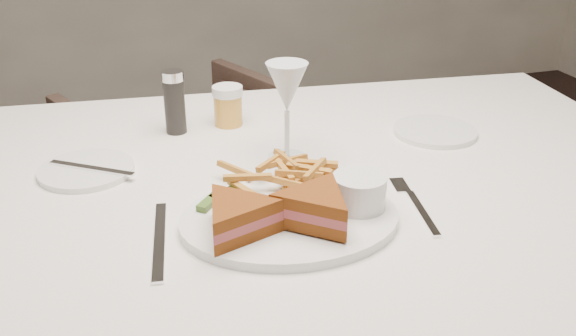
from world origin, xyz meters
The scene contains 2 objects.
chair_far centered at (-0.13, 1.01, 0.33)m, with size 0.65×0.61×0.67m, color #4D392F.
table_setting centered at (-0.14, 0.04, 0.79)m, with size 0.81×0.64×0.18m.
Camera 1 is at (-0.40, -0.82, 1.23)m, focal length 40.00 mm.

